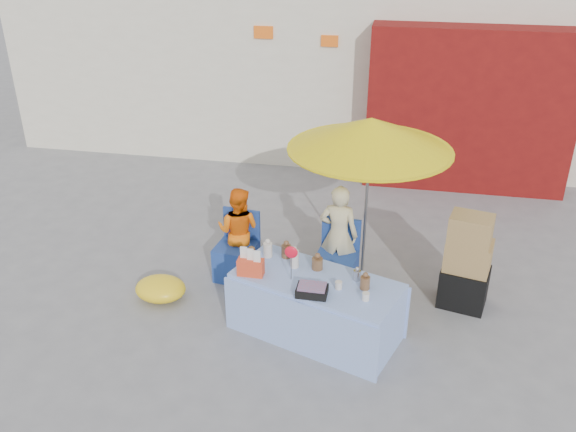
% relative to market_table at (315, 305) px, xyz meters
% --- Properties ---
extents(ground, '(80.00, 80.00, 0.00)m').
position_rel_market_table_xyz_m(ground, '(-0.42, 0.19, -0.36)').
color(ground, slate).
rests_on(ground, ground).
extents(market_table, '(1.98, 1.39, 1.09)m').
position_rel_market_table_xyz_m(market_table, '(0.00, 0.00, 0.00)').
color(market_table, '#8FA9E6').
rests_on(market_table, ground).
extents(chair_left, '(0.53, 0.52, 0.85)m').
position_rel_market_table_xyz_m(chair_left, '(-1.14, 0.95, -0.10)').
color(chair_left, navy).
rests_on(chair_left, ground).
extents(chair_right, '(0.53, 0.52, 0.85)m').
position_rel_market_table_xyz_m(chair_right, '(0.11, 0.95, -0.10)').
color(chair_right, navy).
rests_on(chair_right, ground).
extents(vendor_orange, '(0.61, 0.50, 1.16)m').
position_rel_market_table_xyz_m(vendor_orange, '(-1.14, 1.08, 0.22)').
color(vendor_orange, orange).
rests_on(vendor_orange, ground).
extents(vendor_beige, '(0.51, 0.36, 1.30)m').
position_rel_market_table_xyz_m(vendor_beige, '(0.11, 1.08, 0.29)').
color(vendor_beige, beige).
rests_on(vendor_beige, ground).
extents(umbrella, '(1.90, 1.90, 2.09)m').
position_rel_market_table_xyz_m(umbrella, '(0.41, 1.23, 1.54)').
color(umbrella, gray).
rests_on(umbrella, ground).
extents(box_stack, '(0.61, 0.54, 1.17)m').
position_rel_market_table_xyz_m(box_stack, '(1.61, 0.86, 0.18)').
color(box_stack, black).
rests_on(box_stack, ground).
extents(tarp_bundle, '(0.64, 0.53, 0.27)m').
position_rel_market_table_xyz_m(tarp_bundle, '(-1.90, 0.29, -0.22)').
color(tarp_bundle, yellow).
rests_on(tarp_bundle, ground).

